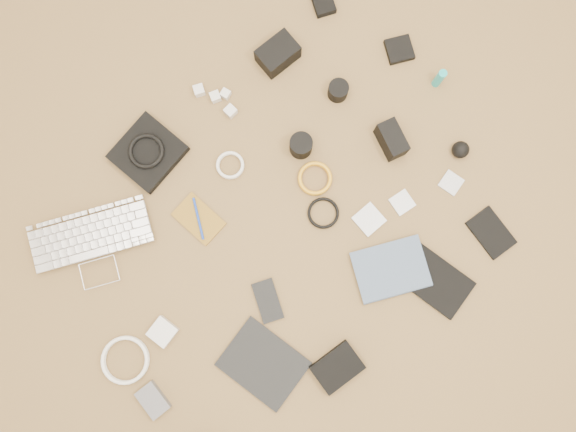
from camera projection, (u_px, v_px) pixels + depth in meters
room_shell at (255, 117)px, 0.53m from camera, size 4.04×4.04×2.58m
laptop at (95, 251)px, 1.75m from camera, size 0.45×0.39×0.03m
headphone_pouch at (148, 153)px, 1.79m from camera, size 0.23×0.22×0.03m
headphones at (146, 151)px, 1.76m from camera, size 0.15×0.15×0.01m
charger_a at (215, 97)px, 1.81m from camera, size 0.04×0.04×0.03m
charger_b at (199, 90)px, 1.81m from camera, size 0.04×0.04×0.03m
charger_c at (226, 94)px, 1.81m from camera, size 0.04×0.04×0.03m
charger_d at (231, 111)px, 1.80m from camera, size 0.04×0.04×0.03m
dslr_camera at (278, 54)px, 1.80m from camera, size 0.13×0.09×0.07m
lens_pouch at (324, 4)px, 1.85m from camera, size 0.09×0.09×0.03m
notebook_olive at (199, 219)px, 1.77m from camera, size 0.12×0.16×0.01m
pen_blue at (198, 219)px, 1.77m from camera, size 0.06×0.13×0.01m
cable_white_a at (230, 166)px, 1.79m from camera, size 0.11×0.11×0.01m
lens_a at (301, 146)px, 1.77m from camera, size 0.09×0.09×0.08m
lens_b at (338, 91)px, 1.80m from camera, size 0.07×0.07×0.06m
card_reader at (399, 50)px, 1.83m from camera, size 0.11×0.11×0.02m
power_brick at (163, 332)px, 1.72m from camera, size 0.09×0.09×0.03m
cable_white_b at (126, 360)px, 1.72m from camera, size 0.15×0.15×0.01m
cable_black at (323, 213)px, 1.78m from camera, size 0.12×0.12×0.01m
cable_yellow at (315, 179)px, 1.79m from camera, size 0.12×0.12×0.01m
flash at (391, 140)px, 1.77m from camera, size 0.09×0.12×0.08m
lens_cleaner at (439, 78)px, 1.78m from camera, size 0.03×0.03×0.09m
battery_charger at (153, 400)px, 1.70m from camera, size 0.07×0.10×0.03m
tablet at (263, 364)px, 1.72m from camera, size 0.24×0.28×0.01m
phone at (268, 301)px, 1.74m from camera, size 0.11×0.15×0.01m
filter_case_left at (369, 219)px, 1.77m from camera, size 0.08×0.08×0.01m
filter_case_mid at (402, 202)px, 1.78m from camera, size 0.07×0.07×0.01m
filter_case_right at (451, 183)px, 1.79m from camera, size 0.08×0.08×0.01m
air_blower at (461, 150)px, 1.78m from camera, size 0.06×0.06×0.05m
drive_case at (337, 367)px, 1.71m from camera, size 0.15×0.11×0.04m
paperback at (398, 295)px, 1.74m from camera, size 0.27×0.24×0.02m
notebook_black_a at (433, 280)px, 1.75m from camera, size 0.19×0.25×0.02m
notebook_black_b at (491, 233)px, 1.77m from camera, size 0.10×0.15×0.01m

